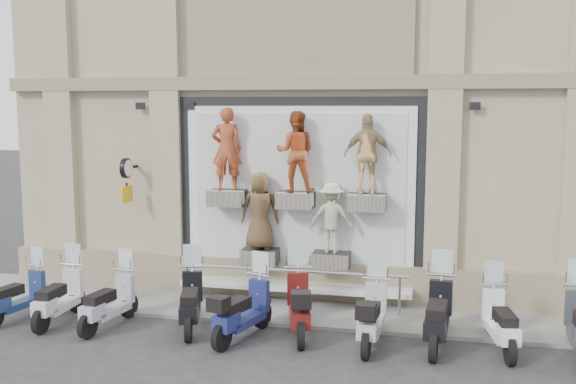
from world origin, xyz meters
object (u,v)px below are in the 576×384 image
object	(u,v)px
scooter_a	(17,286)
scooter_e	(243,299)
scooter_h	(438,302)
scooter_g	(372,304)
scooter_b	(59,286)
guard_rail	(290,291)
scooter_d	(190,290)
clock_sign_bracket	(127,175)
scooter_i	(501,310)
scooter_c	(108,292)
scooter_f	(299,293)

from	to	relation	value
scooter_a	scooter_e	size ratio (longest dim) A/B	0.91
scooter_h	scooter_g	bearing A→B (deg)	-165.57
scooter_a	scooter_b	world-z (taller)	scooter_b
guard_rail	scooter_d	distance (m)	2.24
scooter_a	scooter_e	world-z (taller)	scooter_e
scooter_h	guard_rail	bearing A→B (deg)	161.16
guard_rail	scooter_d	xyz separation A→B (m)	(-1.67, -1.45, 0.32)
clock_sign_bracket	scooter_b	size ratio (longest dim) A/B	0.55
scooter_g	scooter_i	world-z (taller)	scooter_g
scooter_d	scooter_h	distance (m)	4.71
guard_rail	scooter_c	bearing A→B (deg)	-152.39
scooter_d	scooter_e	world-z (taller)	scooter_d
clock_sign_bracket	scooter_c	size ratio (longest dim) A/B	0.57
scooter_c	scooter_e	world-z (taller)	scooter_e
clock_sign_bracket	scooter_d	world-z (taller)	clock_sign_bracket
clock_sign_bracket	scooter_h	size ratio (longest dim) A/B	0.50
scooter_d	scooter_g	xyz separation A→B (m)	(3.54, -0.10, -0.01)
scooter_b	scooter_d	world-z (taller)	scooter_d
scooter_a	scooter_d	xyz separation A→B (m)	(3.67, 0.22, 0.08)
clock_sign_bracket	guard_rail	bearing A→B (deg)	-6.84
scooter_h	scooter_f	bearing A→B (deg)	-175.95
scooter_d	scooter_b	bearing A→B (deg)	167.15
guard_rail	scooter_c	size ratio (longest dim) A/B	2.81
scooter_b	scooter_h	xyz separation A→B (m)	(7.45, 0.28, 0.08)
scooter_e	scooter_g	distance (m)	2.40
clock_sign_bracket	scooter_h	bearing A→B (deg)	-14.81
scooter_f	scooter_g	bearing A→B (deg)	-23.84
scooter_f	clock_sign_bracket	bearing A→B (deg)	143.97
clock_sign_bracket	scooter_a	distance (m)	3.32
clock_sign_bracket	scooter_c	xyz separation A→B (m)	(0.62, -2.18, -2.07)
scooter_d	scooter_f	distance (m)	2.14
scooter_c	scooter_e	bearing A→B (deg)	8.33
clock_sign_bracket	scooter_f	bearing A→B (deg)	-22.14
scooter_e	scooter_h	size ratio (longest dim) A/B	0.93
scooter_h	scooter_i	distance (m)	1.10
clock_sign_bracket	scooter_e	xyz separation A→B (m)	(3.38, -2.22, -2.03)
scooter_e	scooter_h	xyz separation A→B (m)	(3.56, 0.39, 0.06)
guard_rail	scooter_g	xyz separation A→B (m)	(1.87, -1.56, 0.31)
scooter_c	scooter_i	size ratio (longest dim) A/B	0.98
scooter_e	scooter_b	bearing A→B (deg)	-164.64
scooter_a	scooter_g	world-z (taller)	scooter_g
scooter_e	scooter_h	bearing A→B (deg)	23.04
clock_sign_bracket	scooter_e	bearing A→B (deg)	-33.29
guard_rail	scooter_e	size ratio (longest dim) A/B	2.65
guard_rail	scooter_f	bearing A→B (deg)	-70.40
scooter_b	scooter_i	distance (m)	8.55
scooter_e	scooter_f	size ratio (longest dim) A/B	0.94
scooter_a	scooter_b	distance (m)	0.93
scooter_h	clock_sign_bracket	bearing A→B (deg)	170.55
clock_sign_bracket	scooter_e	distance (m)	4.53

